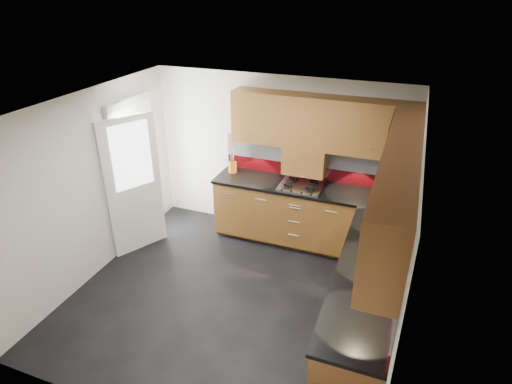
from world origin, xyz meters
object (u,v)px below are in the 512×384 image
at_px(gas_hob, 301,186).
at_px(food_processor, 389,204).
at_px(utensil_pot, 232,166).
at_px(toaster, 398,192).

xyz_separation_m(gas_hob, food_processor, (1.21, -0.39, 0.14)).
bearing_deg(utensil_pot, toaster, -0.33).
bearing_deg(gas_hob, utensil_pot, 173.59).
height_order(toaster, food_processor, food_processor).
bearing_deg(utensil_pot, food_processor, -12.48).
bearing_deg(toaster, gas_hob, -175.18).
distance_m(utensil_pot, food_processor, 2.37).
relative_size(gas_hob, utensil_pot, 1.28).
xyz_separation_m(toaster, food_processor, (-0.09, -0.50, 0.06)).
relative_size(utensil_pot, toaster, 1.66).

